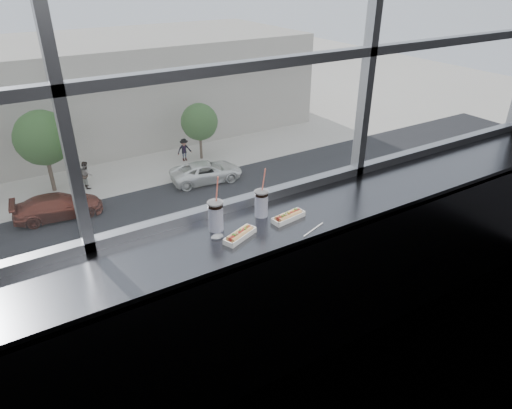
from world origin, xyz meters
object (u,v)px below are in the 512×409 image
soda_cup_right (261,202)px  loose_straw (313,229)px  pedestrian_d (184,148)px  car_far_c (206,169)px  soda_cup_left (216,214)px  pedestrian_c (86,172)px  car_near_e (305,205)px  car_near_d (180,242)px  wrapper (217,236)px  tree_center (43,138)px  car_far_b (57,202)px  hotdog_tray_left (240,235)px  hotdog_tray_right (288,216)px  tree_right (199,122)px  car_near_c (31,292)px

soda_cup_right → loose_straw: size_ratio=1.64×
loose_straw → pedestrian_d: 32.59m
car_far_c → soda_cup_right: bearing=163.6°
soda_cup_left → pedestrian_c: bearing=82.1°
car_near_e → car_near_d: (-7.75, 0.00, 0.04)m
pedestrian_d → wrapper: bearing=-111.6°
soda_cup_left → tree_center: bearing=86.5°
car_near_e → tree_center: 17.00m
pedestrian_d → car_far_b: bearing=-156.9°
soda_cup_left → pedestrian_c: (3.81, 27.52, -11.05)m
car_far_b → pedestrian_c: (2.46, 3.33, 0.13)m
pedestrian_d → pedestrian_c: bearing=-173.2°
hotdog_tray_left → pedestrian_c: bearing=60.4°
car_far_b → car_near_d: bearing=-144.8°
soda_cup_left → wrapper: size_ratio=4.09×
car_far_c → soda_cup_left: bearing=163.0°
hotdog_tray_right → tree_right: size_ratio=0.05×
car_near_c → hotdog_tray_left: bearing=178.1°
car_far_c → tree_right: (1.49, 4.00, 1.98)m
car_far_c → tree_right: bearing=-12.9°
hotdog_tray_left → tree_right: size_ratio=0.05×
wrapper → car_far_b: size_ratio=0.02×
car_far_c → car_far_b: car_far_b is taller
soda_cup_right → car_near_d: size_ratio=0.05×
soda_cup_left → tree_right: bearing=66.0°
soda_cup_right → car_near_d: bearing=71.5°
soda_cup_left → car_far_c: (11.06, 24.18, -11.23)m
wrapper → car_far_b: wrapper is taller
hotdog_tray_left → pedestrian_c: 30.00m
car_near_c → pedestrian_c: 12.39m
car_far_c → car_near_d: car_near_d is taller
car_far_b → pedestrian_c: bearing=-30.1°
car_far_b → soda_cup_right: bearing=-176.1°
hotdog_tray_left → car_far_c: size_ratio=0.04×
wrapper → pedestrian_c: size_ratio=0.04×
hotdog_tray_left → soda_cup_left: 0.19m
wrapper → car_near_d: (5.79, 16.27, -10.94)m
hotdog_tray_right → soda_cup_right: soda_cup_right is taller
car_far_b → car_near_c: car_far_b is taller
wrapper → pedestrian_c: 29.95m
wrapper → car_far_c: bearing=65.4°
hotdog_tray_left → hotdog_tray_right: 0.37m
hotdog_tray_right → car_near_e: size_ratio=0.04×
soda_cup_left → car_far_c: bearing=65.4°
hotdog_tray_left → car_near_e: 23.84m
loose_straw → hotdog_tray_left: bearing=141.5°
car_far_b → pedestrian_d: 10.79m
soda_cup_right → pedestrian_c: (3.49, 27.51, -11.05)m
soda_cup_right → pedestrian_d: (10.95, 28.41, -11.10)m
loose_straw → car_far_b: (0.85, 24.50, -11.08)m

